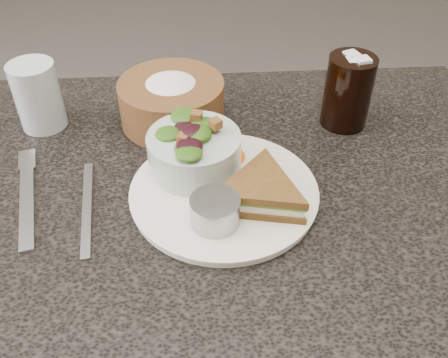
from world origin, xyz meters
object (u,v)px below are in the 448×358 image
sandwich (261,192)px  salad_bowl (194,146)px  dinner_plate (224,192)px  cola_glass (348,88)px  bread_basket (171,95)px  water_glass (38,96)px  dining_table (199,348)px  dressing_ramekin (215,211)px

sandwich → salad_bowl: size_ratio=1.08×
dinner_plate → cola_glass: 0.27m
bread_basket → cola_glass: bearing=-4.9°
sandwich → water_glass: (-0.33, 0.22, 0.02)m
dinner_plate → water_glass: 0.34m
dining_table → dressing_ramekin: (0.03, -0.05, 0.40)m
bread_basket → water_glass: size_ratio=1.56×
salad_bowl → water_glass: 0.28m
dining_table → dressing_ramekin: 0.41m
dining_table → sandwich: 0.42m
dinner_plate → dressing_ramekin: bearing=-104.1°
bread_basket → water_glass: 0.21m
bread_basket → cola_glass: (0.28, -0.02, 0.02)m
dinner_plate → water_glass: water_glass is taller
dressing_ramekin → cola_glass: (0.22, 0.23, 0.03)m
salad_bowl → water_glass: water_glass is taller
dining_table → salad_bowl: 0.43m
bread_basket → sandwich: bearing=-61.4°
cola_glass → bread_basket: bearing=175.1°
dressing_ramekin → dining_table: bearing=122.5°
salad_bowl → dressing_ramekin: salad_bowl is taller
dressing_ramekin → cola_glass: 0.32m
dressing_ramekin → cola_glass: size_ratio=0.49×
salad_bowl → bread_basket: (-0.03, 0.14, -0.00)m
dining_table → bread_basket: size_ratio=5.93×
dining_table → cola_glass: cola_glass is taller
sandwich → cola_glass: cola_glass is taller
sandwich → dressing_ramekin: 0.07m
bread_basket → dinner_plate: bearing=-69.1°
dinner_plate → dressing_ramekin: dressing_ramekin is taller
dining_table → dressing_ramekin: dressing_ramekin is taller
sandwich → water_glass: bearing=157.7°
dinner_plate → bread_basket: 0.21m
dining_table → salad_bowl: (0.01, 0.06, 0.42)m
dinner_plate → water_glass: (-0.28, 0.19, 0.05)m
dinner_plate → salad_bowl: salad_bowl is taller
dinner_plate → salad_bowl: bearing=127.5°
cola_glass → salad_bowl: bearing=-154.9°
dining_table → bread_basket: bearing=96.9°
dining_table → bread_basket: bread_basket is taller
dressing_ramekin → sandwich: bearing=27.3°
dining_table → dinner_plate: bearing=10.3°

